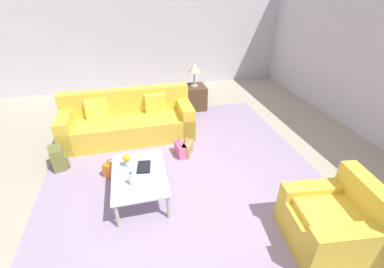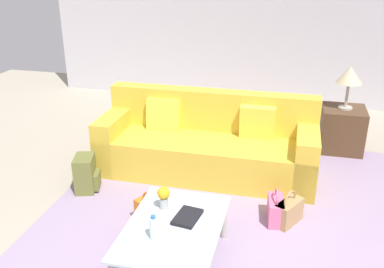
% 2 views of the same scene
% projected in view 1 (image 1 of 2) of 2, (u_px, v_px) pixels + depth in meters
% --- Properties ---
extents(ground_plane, '(12.00, 12.00, 0.00)m').
position_uv_depth(ground_plane, '(180.00, 209.00, 3.57)').
color(ground_plane, '#A89E89').
extents(wall_left, '(0.12, 8.00, 3.10)m').
position_uv_depth(wall_left, '(142.00, 32.00, 7.01)').
color(wall_left, silver).
rests_on(wall_left, ground).
extents(area_rug, '(5.20, 4.40, 0.01)m').
position_uv_depth(area_rug, '(185.00, 179.00, 4.11)').
color(area_rug, '#9984A3').
rests_on(area_rug, ground).
extents(couch, '(0.87, 2.50, 0.93)m').
position_uv_depth(couch, '(129.00, 122.00, 5.12)').
color(couch, gold).
rests_on(couch, ground).
extents(armchair, '(0.98, 1.01, 0.86)m').
position_uv_depth(armchair, '(335.00, 223.00, 3.00)').
color(armchair, gold).
rests_on(armchair, ground).
extents(coffee_table, '(1.09, 0.75, 0.41)m').
position_uv_depth(coffee_table, '(139.00, 176.00, 3.62)').
color(coffee_table, silver).
rests_on(coffee_table, ground).
extents(water_bottle, '(0.06, 0.06, 0.20)m').
position_uv_depth(water_bottle, '(131.00, 179.00, 3.36)').
color(water_bottle, silver).
rests_on(water_bottle, coffee_table).
extents(coffee_table_book, '(0.30, 0.22, 0.03)m').
position_uv_depth(coffee_table_book, '(144.00, 167.00, 3.70)').
color(coffee_table_book, black).
rests_on(coffee_table_book, coffee_table).
extents(flower_vase, '(0.11, 0.11, 0.21)m').
position_uv_depth(flower_vase, '(127.00, 159.00, 3.68)').
color(flower_vase, '#B2B7BC').
rests_on(flower_vase, coffee_table).
extents(side_table, '(0.54, 0.54, 0.58)m').
position_uv_depth(side_table, '(194.00, 97.00, 6.30)').
color(side_table, '#513823').
rests_on(side_table, ground).
extents(table_lamp, '(0.32, 0.32, 0.55)m').
position_uv_depth(table_lamp, '(194.00, 68.00, 5.94)').
color(table_lamp, '#ADA899').
rests_on(table_lamp, side_table).
extents(handbag_pink, '(0.34, 0.18, 0.36)m').
position_uv_depth(handbag_pink, '(180.00, 149.00, 4.63)').
color(handbag_pink, pink).
rests_on(handbag_pink, ground).
extents(handbag_orange, '(0.29, 0.35, 0.36)m').
position_uv_depth(handbag_orange, '(114.00, 171.00, 4.10)').
color(handbag_orange, orange).
rests_on(handbag_orange, ground).
extents(handbag_tan, '(0.35, 0.28, 0.36)m').
position_uv_depth(handbag_tan, '(187.00, 148.00, 4.65)').
color(handbag_tan, tan).
rests_on(handbag_tan, ground).
extents(backpack_olive, '(0.35, 0.31, 0.40)m').
position_uv_depth(backpack_olive, '(58.00, 158.00, 4.28)').
color(backpack_olive, olive).
rests_on(backpack_olive, ground).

